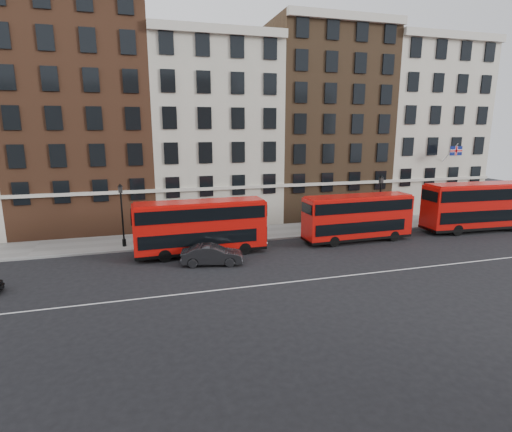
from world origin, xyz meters
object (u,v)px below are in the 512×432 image
object	(u,v)px
traffic_light	(440,203)
car_front	(212,255)
bus_d	(479,206)
bus_b	(200,226)
bus_c	(357,217)

from	to	relation	value
traffic_light	car_front	bearing A→B (deg)	-167.61
car_front	traffic_light	xyz separation A→B (m)	(24.57, 5.40, 1.70)
bus_d	traffic_light	world-z (taller)	bus_d
bus_b	bus_c	distance (m)	13.97
bus_b	bus_c	size ratio (longest dim) A/B	1.05
bus_c	bus_d	bearing A→B (deg)	-1.32
bus_c	bus_d	world-z (taller)	bus_d
car_front	bus_d	bearing A→B (deg)	-72.58
bus_c	car_front	world-z (taller)	bus_c
bus_c	car_front	size ratio (longest dim) A/B	2.19
bus_b	bus_c	xyz separation A→B (m)	(13.97, -0.00, -0.10)
bus_d	car_front	distance (m)	27.00
bus_c	traffic_light	xyz separation A→B (m)	(11.05, 2.71, 0.21)
bus_d	traffic_light	size ratio (longest dim) A/B	3.48
bus_b	bus_d	xyz separation A→B (m)	(27.26, 0.00, 0.20)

